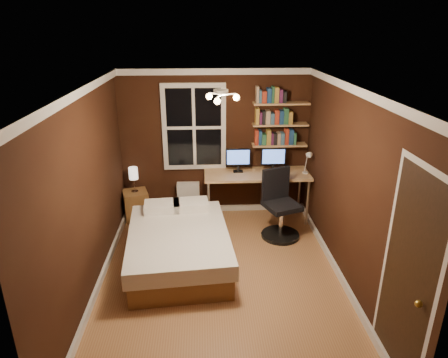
{
  "coord_description": "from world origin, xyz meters",
  "views": [
    {
      "loc": [
        -0.2,
        -4.45,
        3.15
      ],
      "look_at": [
        0.06,
        0.45,
        1.24
      ],
      "focal_mm": 32.0,
      "sensor_mm": 36.0,
      "label": 1
    }
  ],
  "objects_px": {
    "nightstand": "(136,205)",
    "radiator": "(189,198)",
    "office_chair": "(280,211)",
    "bed": "(179,246)",
    "monitor_right": "(273,160)",
    "bedside_lamp": "(134,180)",
    "desk_lamp": "(307,162)",
    "monitor_left": "(238,160)",
    "desk": "(257,176)"
  },
  "relations": [
    {
      "from": "nightstand",
      "to": "desk_lamp",
      "type": "xyz_separation_m",
      "value": [
        2.87,
        -0.22,
        0.8
      ]
    },
    {
      "from": "monitor_right",
      "to": "desk",
      "type": "bearing_deg",
      "value": -162.69
    },
    {
      "from": "monitor_left",
      "to": "bed",
      "type": "bearing_deg",
      "value": -123.41
    },
    {
      "from": "nightstand",
      "to": "desk_lamp",
      "type": "distance_m",
      "value": 2.99
    },
    {
      "from": "monitor_left",
      "to": "desk_lamp",
      "type": "xyz_separation_m",
      "value": [
        1.12,
        -0.21,
        0.02
      ]
    },
    {
      "from": "bedside_lamp",
      "to": "office_chair",
      "type": "bearing_deg",
      "value": -17.03
    },
    {
      "from": "bedside_lamp",
      "to": "desk_lamp",
      "type": "bearing_deg",
      "value": -4.43
    },
    {
      "from": "nightstand",
      "to": "desk",
      "type": "distance_m",
      "value": 2.13
    },
    {
      "from": "nightstand",
      "to": "monitor_left",
      "type": "height_order",
      "value": "monitor_left"
    },
    {
      "from": "monitor_left",
      "to": "radiator",
      "type": "bearing_deg",
      "value": 169.86
    },
    {
      "from": "nightstand",
      "to": "desk_lamp",
      "type": "bearing_deg",
      "value": -20.47
    },
    {
      "from": "monitor_right",
      "to": "office_chair",
      "type": "relative_size",
      "value": 0.38
    },
    {
      "from": "radiator",
      "to": "monitor_right",
      "type": "relative_size",
      "value": 1.4
    },
    {
      "from": "bedside_lamp",
      "to": "desk",
      "type": "height_order",
      "value": "bedside_lamp"
    },
    {
      "from": "office_chair",
      "to": "desk",
      "type": "bearing_deg",
      "value": 94.42
    },
    {
      "from": "bed",
      "to": "monitor_right",
      "type": "relative_size",
      "value": 4.75
    },
    {
      "from": "bedside_lamp",
      "to": "monitor_right",
      "type": "height_order",
      "value": "monitor_right"
    },
    {
      "from": "nightstand",
      "to": "monitor_right",
      "type": "relative_size",
      "value": 1.19
    },
    {
      "from": "desk",
      "to": "office_chair",
      "type": "relative_size",
      "value": 1.61
    },
    {
      "from": "bedside_lamp",
      "to": "monitor_left",
      "type": "bearing_deg",
      "value": -0.36
    },
    {
      "from": "desk",
      "to": "office_chair",
      "type": "distance_m",
      "value": 0.77
    },
    {
      "from": "monitor_right",
      "to": "office_chair",
      "type": "distance_m",
      "value": 0.94
    },
    {
      "from": "radiator",
      "to": "desk_lamp",
      "type": "distance_m",
      "value": 2.14
    },
    {
      "from": "bed",
      "to": "nightstand",
      "type": "xyz_separation_m",
      "value": [
        -0.81,
        1.44,
        -0.02
      ]
    },
    {
      "from": "bed",
      "to": "nightstand",
      "type": "height_order",
      "value": "bed"
    },
    {
      "from": "monitor_left",
      "to": "office_chair",
      "type": "height_order",
      "value": "monitor_left"
    },
    {
      "from": "bed",
      "to": "monitor_right",
      "type": "xyz_separation_m",
      "value": [
        1.53,
        1.43,
        0.76
      ]
    },
    {
      "from": "bedside_lamp",
      "to": "radiator",
      "type": "relative_size",
      "value": 0.75
    },
    {
      "from": "monitor_left",
      "to": "desk_lamp",
      "type": "bearing_deg",
      "value": -10.72
    },
    {
      "from": "monitor_right",
      "to": "nightstand",
      "type": "bearing_deg",
      "value": 179.73
    },
    {
      "from": "desk_lamp",
      "to": "bed",
      "type": "bearing_deg",
      "value": -149.41
    },
    {
      "from": "bedside_lamp",
      "to": "radiator",
      "type": "distance_m",
      "value": 1.0
    },
    {
      "from": "desk_lamp",
      "to": "office_chair",
      "type": "xyz_separation_m",
      "value": [
        -0.52,
        -0.5,
        -0.63
      ]
    },
    {
      "from": "bed",
      "to": "monitor_left",
      "type": "relative_size",
      "value": 4.75
    },
    {
      "from": "monitor_left",
      "to": "monitor_right",
      "type": "xyz_separation_m",
      "value": [
        0.59,
        0.0,
        0.0
      ]
    },
    {
      "from": "bed",
      "to": "radiator",
      "type": "relative_size",
      "value": 3.4
    },
    {
      "from": "monitor_left",
      "to": "office_chair",
      "type": "bearing_deg",
      "value": -49.78
    },
    {
      "from": "bed",
      "to": "monitor_left",
      "type": "distance_m",
      "value": 1.87
    },
    {
      "from": "desk",
      "to": "bed",
      "type": "bearing_deg",
      "value": -133.05
    },
    {
      "from": "radiator",
      "to": "nightstand",
      "type": "bearing_deg",
      "value": -171.01
    },
    {
      "from": "office_chair",
      "to": "radiator",
      "type": "bearing_deg",
      "value": 128.8
    },
    {
      "from": "bed",
      "to": "office_chair",
      "type": "bearing_deg",
      "value": 20.05
    },
    {
      "from": "nightstand",
      "to": "desk_lamp",
      "type": "height_order",
      "value": "desk_lamp"
    },
    {
      "from": "bed",
      "to": "desk_lamp",
      "type": "height_order",
      "value": "desk_lamp"
    },
    {
      "from": "nightstand",
      "to": "radiator",
      "type": "distance_m",
      "value": 0.91
    },
    {
      "from": "office_chair",
      "to": "bed",
      "type": "bearing_deg",
      "value": -175.52
    },
    {
      "from": "nightstand",
      "to": "radiator",
      "type": "bearing_deg",
      "value": -7.05
    },
    {
      "from": "monitor_right",
      "to": "bedside_lamp",
      "type": "bearing_deg",
      "value": 179.73
    },
    {
      "from": "bed",
      "to": "desk_lamp",
      "type": "relative_size",
      "value": 4.51
    },
    {
      "from": "monitor_right",
      "to": "office_chair",
      "type": "bearing_deg",
      "value": -89.33
    }
  ]
}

